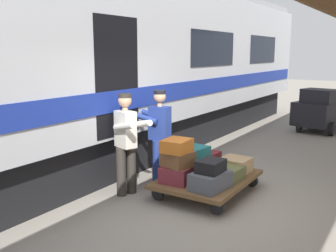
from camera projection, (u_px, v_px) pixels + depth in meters
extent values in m
plane|color=gray|center=(222.00, 212.00, 5.78)|extent=(60.00, 60.00, 0.00)
cube|color=#B7BABF|center=(55.00, 53.00, 7.17)|extent=(3.00, 20.80, 2.90)
cube|color=black|center=(60.00, 151.00, 7.53)|extent=(2.55, 19.76, 0.90)
cube|color=navy|center=(119.00, 101.00, 6.52)|extent=(0.03, 20.39, 0.36)
cube|color=black|center=(263.00, 50.00, 12.38)|extent=(0.02, 2.29, 0.84)
cube|color=black|center=(214.00, 49.00, 9.37)|extent=(0.02, 2.29, 0.84)
cube|color=black|center=(115.00, 77.00, 6.48)|extent=(0.12, 1.10, 2.00)
cube|color=brown|center=(207.00, 179.00, 6.50)|extent=(1.32, 1.80, 0.07)
cylinder|color=black|center=(217.00, 208.00, 5.65)|extent=(0.22, 0.05, 0.22)
cylinder|color=black|center=(158.00, 194.00, 6.21)|extent=(0.22, 0.05, 0.22)
cylinder|color=black|center=(252.00, 181.00, 6.85)|extent=(0.22, 0.05, 0.22)
cylinder|color=black|center=(200.00, 171.00, 7.41)|extent=(0.22, 0.05, 0.22)
cube|color=brown|center=(224.00, 174.00, 6.32)|extent=(0.56, 0.67, 0.21)
cube|color=maroon|center=(205.00, 160.00, 7.04)|extent=(0.43, 0.53, 0.27)
cube|color=maroon|center=(177.00, 174.00, 6.22)|extent=(0.50, 0.50, 0.26)
cube|color=#4C515B|center=(210.00, 181.00, 5.90)|extent=(0.50, 0.67, 0.27)
cube|color=navy|center=(192.00, 167.00, 6.63)|extent=(0.58, 0.66, 0.26)
cube|color=tan|center=(235.00, 165.00, 6.73)|extent=(0.51, 0.49, 0.26)
cube|color=black|center=(211.00, 166.00, 5.88)|extent=(0.35, 0.44, 0.19)
cube|color=#1E666B|center=(192.00, 153.00, 6.63)|extent=(0.50, 0.61, 0.21)
cube|color=brown|center=(178.00, 159.00, 6.18)|extent=(0.52, 0.50, 0.25)
cube|color=#CC6B23|center=(177.00, 146.00, 6.11)|extent=(0.41, 0.48, 0.20)
cylinder|color=navy|center=(163.00, 160.00, 7.06)|extent=(0.16, 0.16, 0.82)
cylinder|color=navy|center=(157.00, 163.00, 6.88)|extent=(0.16, 0.16, 0.82)
cube|color=navy|center=(160.00, 123.00, 6.84)|extent=(0.37, 0.24, 0.60)
cylinder|color=tan|center=(160.00, 105.00, 6.77)|extent=(0.09, 0.09, 0.06)
sphere|color=tan|center=(160.00, 97.00, 6.75)|extent=(0.22, 0.22, 0.22)
cylinder|color=black|center=(160.00, 92.00, 6.73)|extent=(0.21, 0.21, 0.06)
cylinder|color=navy|center=(154.00, 115.00, 7.06)|extent=(0.53, 0.13, 0.21)
cylinder|color=navy|center=(144.00, 118.00, 6.79)|extent=(0.53, 0.13, 0.21)
cylinder|color=#332D28|center=(121.00, 172.00, 6.37)|extent=(0.16, 0.16, 0.82)
cylinder|color=#332D28|center=(131.00, 170.00, 6.49)|extent=(0.16, 0.16, 0.82)
cube|color=silver|center=(125.00, 129.00, 6.30)|extent=(0.41, 0.33, 0.60)
cylinder|color=tan|center=(125.00, 109.00, 6.23)|extent=(0.09, 0.09, 0.06)
sphere|color=tan|center=(125.00, 101.00, 6.21)|extent=(0.22, 0.22, 0.22)
cylinder|color=#332D28|center=(125.00, 96.00, 6.19)|extent=(0.21, 0.21, 0.06)
cylinder|color=silver|center=(124.00, 126.00, 6.01)|extent=(0.53, 0.27, 0.21)
cylinder|color=silver|center=(141.00, 124.00, 6.20)|extent=(0.53, 0.27, 0.21)
cube|color=black|center=(320.00, 113.00, 11.68)|extent=(1.47, 1.91, 0.70)
cube|color=black|center=(319.00, 98.00, 11.30)|extent=(1.04, 0.89, 0.50)
cylinder|color=black|center=(332.00, 129.00, 11.02)|extent=(0.12, 0.40, 0.40)
cylinder|color=black|center=(300.00, 126.00, 11.49)|extent=(0.12, 0.40, 0.40)
cylinder|color=black|center=(309.00, 120.00, 12.49)|extent=(0.12, 0.40, 0.40)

